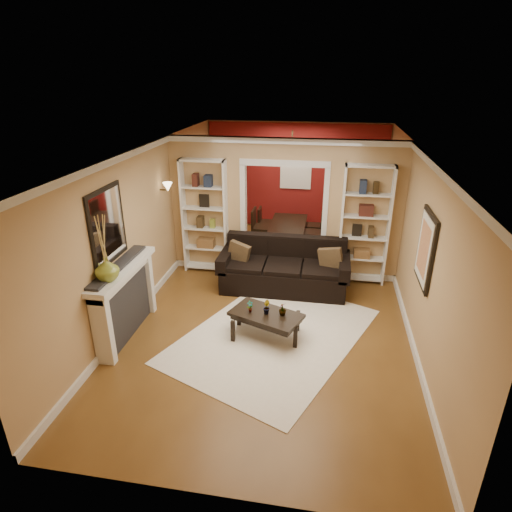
% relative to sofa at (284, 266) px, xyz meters
% --- Properties ---
extents(floor, '(8.00, 8.00, 0.00)m').
position_rel_sofa_xyz_m(floor, '(-0.11, -0.45, -0.47)').
color(floor, brown).
rests_on(floor, ground).
extents(ceiling, '(8.00, 8.00, 0.00)m').
position_rel_sofa_xyz_m(ceiling, '(-0.11, -0.45, 2.23)').
color(ceiling, white).
rests_on(ceiling, ground).
extents(wall_back, '(8.00, 0.00, 8.00)m').
position_rel_sofa_xyz_m(wall_back, '(-0.11, 3.55, 0.88)').
color(wall_back, tan).
rests_on(wall_back, ground).
extents(wall_front, '(8.00, 0.00, 8.00)m').
position_rel_sofa_xyz_m(wall_front, '(-0.11, -4.45, 0.88)').
color(wall_front, tan).
rests_on(wall_front, ground).
extents(wall_left, '(0.00, 8.00, 8.00)m').
position_rel_sofa_xyz_m(wall_left, '(-2.36, -0.45, 0.88)').
color(wall_left, tan).
rests_on(wall_left, ground).
extents(wall_right, '(0.00, 8.00, 8.00)m').
position_rel_sofa_xyz_m(wall_right, '(2.14, -0.45, 0.88)').
color(wall_right, tan).
rests_on(wall_right, ground).
extents(partition_wall, '(4.50, 0.15, 2.70)m').
position_rel_sofa_xyz_m(partition_wall, '(-0.11, 0.75, 0.88)').
color(partition_wall, tan).
rests_on(partition_wall, floor).
extents(red_back_panel, '(4.44, 0.04, 2.64)m').
position_rel_sofa_xyz_m(red_back_panel, '(-0.11, 3.52, 0.85)').
color(red_back_panel, maroon).
rests_on(red_back_panel, floor).
extents(dining_window, '(0.78, 0.03, 0.98)m').
position_rel_sofa_xyz_m(dining_window, '(-0.11, 3.48, 1.08)').
color(dining_window, '#8CA5CC').
rests_on(dining_window, wall_back).
extents(area_rug, '(3.42, 3.90, 0.01)m').
position_rel_sofa_xyz_m(area_rug, '(0.03, -1.61, -0.46)').
color(area_rug, white).
rests_on(area_rug, floor).
extents(sofa, '(2.40, 1.04, 0.94)m').
position_rel_sofa_xyz_m(sofa, '(0.00, 0.00, 0.00)').
color(sofa, black).
rests_on(sofa, floor).
extents(pillow_left, '(0.42, 0.23, 0.40)m').
position_rel_sofa_xyz_m(pillow_left, '(-0.85, -0.02, 0.19)').
color(pillow_left, brown).
rests_on(pillow_left, sofa).
extents(pillow_right, '(0.44, 0.22, 0.42)m').
position_rel_sofa_xyz_m(pillow_right, '(0.85, -0.02, 0.20)').
color(pillow_right, brown).
rests_on(pillow_right, sofa).
extents(coffee_table, '(1.21, 0.93, 0.41)m').
position_rel_sofa_xyz_m(coffee_table, '(-0.09, -1.64, -0.27)').
color(coffee_table, black).
rests_on(coffee_table, floor).
extents(plant_left, '(0.12, 0.11, 0.18)m').
position_rel_sofa_xyz_m(plant_left, '(-0.34, -1.64, 0.03)').
color(plant_left, '#336626').
rests_on(plant_left, coffee_table).
extents(plant_center, '(0.13, 0.14, 0.22)m').
position_rel_sofa_xyz_m(plant_center, '(-0.09, -1.64, 0.05)').
color(plant_center, '#336626').
rests_on(plant_center, coffee_table).
extents(plant_right, '(0.15, 0.15, 0.20)m').
position_rel_sofa_xyz_m(plant_right, '(0.16, -1.64, 0.04)').
color(plant_right, '#336626').
rests_on(plant_right, coffee_table).
extents(bookshelf_left, '(0.90, 0.30, 2.30)m').
position_rel_sofa_xyz_m(bookshelf_left, '(-1.66, 0.58, 0.68)').
color(bookshelf_left, white).
rests_on(bookshelf_left, floor).
extents(bookshelf_right, '(0.90, 0.30, 2.30)m').
position_rel_sofa_xyz_m(bookshelf_right, '(1.44, 0.58, 0.68)').
color(bookshelf_right, white).
rests_on(bookshelf_right, floor).
extents(fireplace, '(0.32, 1.70, 1.16)m').
position_rel_sofa_xyz_m(fireplace, '(-2.20, -1.95, 0.11)').
color(fireplace, white).
rests_on(fireplace, floor).
extents(vase, '(0.40, 0.40, 0.34)m').
position_rel_sofa_xyz_m(vase, '(-2.20, -2.37, 0.86)').
color(vase, olive).
rests_on(vase, fireplace).
extents(mirror, '(0.03, 0.95, 1.10)m').
position_rel_sofa_xyz_m(mirror, '(-2.34, -1.95, 1.33)').
color(mirror, silver).
rests_on(mirror, wall_left).
extents(wall_sconce, '(0.18, 0.18, 0.22)m').
position_rel_sofa_xyz_m(wall_sconce, '(-2.26, 0.10, 1.36)').
color(wall_sconce, '#FFE0A5').
rests_on(wall_sconce, wall_left).
extents(framed_art, '(0.04, 0.85, 1.05)m').
position_rel_sofa_xyz_m(framed_art, '(2.10, -1.45, 1.08)').
color(framed_art, black).
rests_on(framed_art, wall_right).
extents(dining_table, '(1.48, 0.83, 0.52)m').
position_rel_sofa_xyz_m(dining_table, '(-0.13, 2.33, -0.21)').
color(dining_table, black).
rests_on(dining_table, floor).
extents(dining_chair_nw, '(0.47, 0.47, 0.94)m').
position_rel_sofa_xyz_m(dining_chair_nw, '(-0.68, 2.03, 0.00)').
color(dining_chair_nw, black).
rests_on(dining_chair_nw, floor).
extents(dining_chair_ne, '(0.51, 0.51, 0.84)m').
position_rel_sofa_xyz_m(dining_chair_ne, '(0.42, 2.03, -0.05)').
color(dining_chair_ne, black).
rests_on(dining_chair_ne, floor).
extents(dining_chair_sw, '(0.47, 0.47, 0.79)m').
position_rel_sofa_xyz_m(dining_chair_sw, '(-0.68, 2.63, -0.08)').
color(dining_chair_sw, black).
rests_on(dining_chair_sw, floor).
extents(dining_chair_se, '(0.47, 0.47, 0.76)m').
position_rel_sofa_xyz_m(dining_chair_se, '(0.42, 2.63, -0.09)').
color(dining_chair_se, black).
rests_on(dining_chair_se, floor).
extents(chandelier, '(0.50, 0.50, 0.30)m').
position_rel_sofa_xyz_m(chandelier, '(-0.11, 2.25, 1.55)').
color(chandelier, '#3B2F1B').
rests_on(chandelier, ceiling).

